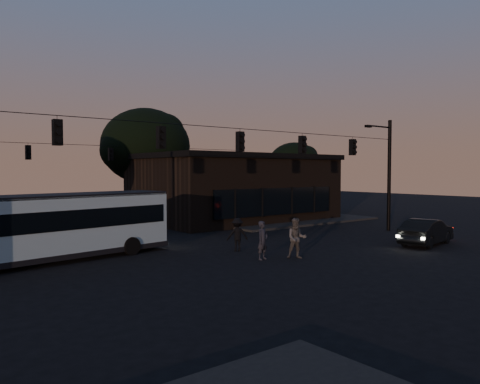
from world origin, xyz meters
TOP-DOWN VIEW (x-y plane):
  - ground at (0.00, 0.00)m, footprint 120.00×120.00m
  - sidewalk_far_right at (12.00, 14.00)m, footprint 14.00×10.00m
  - building at (9.00, 15.97)m, footprint 15.40×10.41m
  - tree_behind at (4.00, 22.00)m, footprint 7.60×7.60m
  - tree_right at (18.00, 18.00)m, footprint 5.20×5.20m
  - signal_rig_near at (0.00, 4.00)m, footprint 26.24×0.30m
  - signal_rig_far at (0.00, 20.00)m, footprint 26.24×0.30m
  - bus at (-8.17, 7.08)m, footprint 10.96×3.98m
  - car at (9.19, -0.93)m, footprint 4.57×2.23m
  - pedestrian_a at (-0.67, 1.49)m, footprint 0.73×0.57m
  - pedestrian_b at (0.75, 0.73)m, footprint 1.16×1.13m
  - pedestrian_c at (3.28, 3.35)m, footprint 0.96×0.78m
  - pedestrian_d at (-0.15, 4.03)m, footprint 1.24×1.03m

SIDE VIEW (x-z plane):
  - ground at x=0.00m, z-range 0.00..0.00m
  - sidewalk_far_right at x=12.00m, z-range 0.00..0.15m
  - car at x=9.19m, z-range 0.00..1.44m
  - pedestrian_c at x=3.28m, z-range 0.00..1.54m
  - pedestrian_d at x=-0.15m, z-range 0.00..1.67m
  - pedestrian_a at x=-0.67m, z-range 0.00..1.77m
  - pedestrian_b at x=0.75m, z-range 0.00..1.88m
  - bus at x=-8.17m, z-range 0.18..3.20m
  - building at x=9.00m, z-range 0.01..5.41m
  - signal_rig_far at x=0.00m, z-range 0.45..7.95m
  - signal_rig_near at x=0.00m, z-range 0.70..8.20m
  - tree_right at x=18.00m, z-range 1.20..8.06m
  - tree_behind at x=4.00m, z-range 1.48..10.91m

